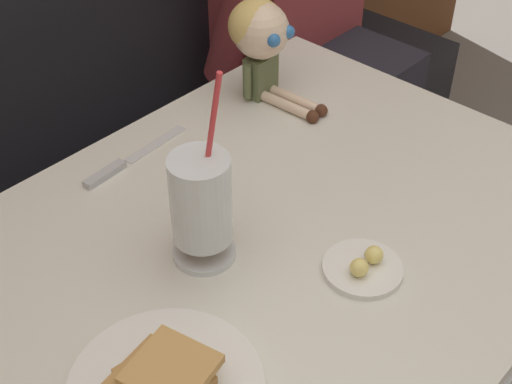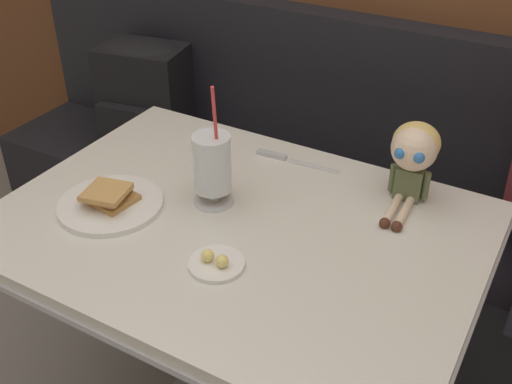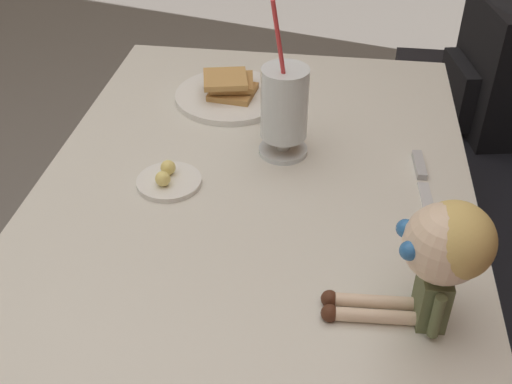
{
  "view_description": "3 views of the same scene",
  "coord_description": "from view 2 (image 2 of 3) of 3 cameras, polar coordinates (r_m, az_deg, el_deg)",
  "views": [
    {
      "loc": [
        -0.6,
        -0.36,
        1.5
      ],
      "look_at": [
        0.02,
        0.21,
        0.8
      ],
      "focal_mm": 49.68,
      "sensor_mm": 36.0,
      "label": 1
    },
    {
      "loc": [
        0.61,
        -0.79,
        1.58
      ],
      "look_at": [
        0.04,
        0.19,
        0.83
      ],
      "focal_mm": 43.1,
      "sensor_mm": 36.0,
      "label": 2
    },
    {
      "loc": [
        0.95,
        0.31,
        1.42
      ],
      "look_at": [
        0.11,
        0.2,
        0.79
      ],
      "focal_mm": 44.1,
      "sensor_mm": 36.0,
      "label": 3
    }
  ],
  "objects": [
    {
      "name": "booth_bench",
      "position": [
        2.12,
        7.25,
        -3.1
      ],
      "size": [
        2.6,
        0.48,
        1.0
      ],
      "color": "black",
      "rests_on": "ground"
    },
    {
      "name": "seated_doll",
      "position": [
        1.48,
        14.45,
        3.61
      ],
      "size": [
        0.12,
        0.22,
        0.2
      ],
      "color": "#5B6642",
      "rests_on": "diner_table"
    },
    {
      "name": "toast_plate",
      "position": [
        1.5,
        -13.4,
        -0.89
      ],
      "size": [
        0.25,
        0.25,
        0.06
      ],
      "color": "white",
      "rests_on": "diner_table"
    },
    {
      "name": "diner_table",
      "position": [
        1.55,
        -1.69,
        -8.67
      ],
      "size": [
        1.11,
        0.81,
        0.74
      ],
      "color": "silver",
      "rests_on": "ground"
    },
    {
      "name": "butter_knife",
      "position": [
        1.66,
        2.53,
        3.2
      ],
      "size": [
        0.24,
        0.03,
        0.01
      ],
      "color": "silver",
      "rests_on": "diner_table"
    },
    {
      "name": "milkshake_glass",
      "position": [
        1.44,
        -4.08,
        2.4
      ],
      "size": [
        0.1,
        0.1,
        0.32
      ],
      "color": "silver",
      "rests_on": "diner_table"
    },
    {
      "name": "butter_saucer",
      "position": [
        1.29,
        -3.72,
        -6.56
      ],
      "size": [
        0.12,
        0.12,
        0.04
      ],
      "color": "white",
      "rests_on": "diner_table"
    },
    {
      "name": "backpack",
      "position": [
        2.28,
        -10.34,
        9.03
      ],
      "size": [
        0.33,
        0.29,
        0.41
      ],
      "color": "black",
      "rests_on": "booth_bench"
    }
  ]
}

